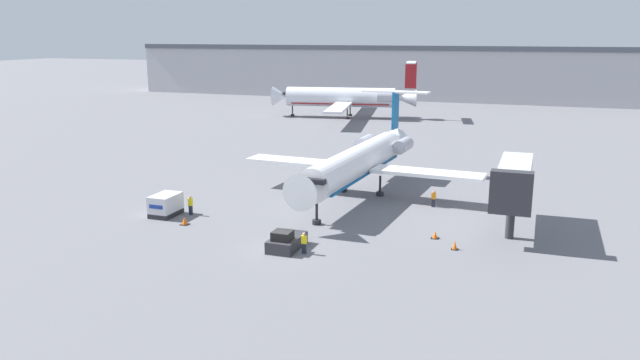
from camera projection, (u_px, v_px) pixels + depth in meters
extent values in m
plane|color=slate|center=(281.00, 251.00, 48.38)|extent=(600.00, 600.00, 0.00)
cube|color=#B2B2B7|center=(469.00, 75.00, 156.84)|extent=(180.00, 16.00, 12.34)
cube|color=#4C515B|center=(471.00, 48.00, 155.29)|extent=(180.00, 16.80, 1.20)
cylinder|color=white|center=(356.00, 162.00, 63.34)|extent=(4.49, 22.28, 3.15)
cone|color=white|center=(306.00, 190.00, 52.32)|extent=(3.30, 2.71, 3.15)
cube|color=black|center=(311.00, 181.00, 53.09)|extent=(2.71, 0.86, 0.44)
cone|color=white|center=(393.00, 143.00, 74.77)|extent=(3.04, 3.63, 2.83)
cube|color=#0C5999|center=(356.00, 172.00, 63.57)|extent=(4.04, 20.05, 0.20)
cube|color=white|center=(428.00, 173.00, 61.74)|extent=(11.28, 3.69, 0.36)
cube|color=white|center=(298.00, 162.00, 67.23)|extent=(11.28, 3.69, 0.36)
cylinder|color=#ADADB7|center=(403.00, 145.00, 70.68)|extent=(1.74, 3.59, 1.53)
cylinder|color=#ADADB7|center=(365.00, 143.00, 72.42)|extent=(1.74, 3.59, 1.53)
cube|color=#0C5999|center=(395.00, 110.00, 74.52)|extent=(0.37, 2.21, 4.45)
cube|color=white|center=(396.00, 92.00, 74.01)|extent=(8.10, 2.29, 0.20)
cylinder|color=black|center=(317.00, 213.00, 54.94)|extent=(0.24, 0.24, 2.12)
cylinder|color=black|center=(317.00, 222.00, 55.14)|extent=(0.80, 0.80, 0.40)
cylinder|color=black|center=(343.00, 182.00, 66.25)|extent=(0.24, 0.24, 2.12)
cylinder|color=black|center=(343.00, 190.00, 66.45)|extent=(0.80, 0.80, 0.40)
cylinder|color=black|center=(380.00, 186.00, 64.68)|extent=(0.24, 0.24, 2.12)
cylinder|color=black|center=(380.00, 194.00, 64.87)|extent=(0.80, 0.80, 0.40)
cube|color=#2D2D33|center=(287.00, 242.00, 48.92)|extent=(2.08, 3.82, 0.96)
cube|color=black|center=(282.00, 236.00, 47.96)|extent=(1.46, 1.38, 0.70)
cube|color=black|center=(296.00, 237.00, 50.63)|extent=(1.87, 0.30, 0.58)
cube|color=#232326|center=(166.00, 213.00, 57.78)|extent=(2.00, 3.04, 0.45)
cube|color=silver|center=(166.00, 203.00, 57.55)|extent=(2.00, 3.04, 1.56)
cube|color=navy|center=(156.00, 207.00, 56.14)|extent=(1.40, 0.04, 0.36)
cube|color=#232838|center=(304.00, 249.00, 47.76)|extent=(0.32, 0.20, 0.81)
cube|color=yellow|center=(304.00, 240.00, 47.59)|extent=(0.40, 0.24, 0.64)
sphere|color=tan|center=(304.00, 234.00, 47.49)|extent=(0.24, 0.24, 0.24)
cube|color=#232838|center=(433.00, 203.00, 60.62)|extent=(0.32, 0.20, 0.79)
cube|color=orange|center=(434.00, 196.00, 60.45)|extent=(0.40, 0.24, 0.63)
sphere|color=tan|center=(434.00, 192.00, 60.35)|extent=(0.23, 0.23, 0.23)
cube|color=#232838|center=(191.00, 210.00, 57.98)|extent=(0.32, 0.20, 0.88)
cube|color=yellow|center=(190.00, 202.00, 57.80)|extent=(0.40, 0.24, 0.70)
sphere|color=tan|center=(190.00, 197.00, 57.69)|extent=(0.26, 0.26, 0.26)
cube|color=black|center=(185.00, 224.00, 55.08)|extent=(0.72, 0.72, 0.04)
cone|color=orange|center=(185.00, 220.00, 55.00)|extent=(0.51, 0.51, 0.68)
cube|color=black|center=(435.00, 238.00, 51.39)|extent=(0.63, 0.63, 0.04)
cone|color=orange|center=(435.00, 235.00, 51.32)|extent=(0.45, 0.45, 0.57)
cube|color=black|center=(455.00, 249.00, 48.76)|extent=(0.52, 0.52, 0.04)
cone|color=orange|center=(455.00, 245.00, 48.68)|extent=(0.37, 0.37, 0.67)
cylinder|color=silver|center=(341.00, 97.00, 124.44)|extent=(22.01, 7.63, 3.82)
cone|color=silver|center=(280.00, 96.00, 126.43)|extent=(3.69, 4.30, 3.82)
cube|color=black|center=(286.00, 93.00, 126.08)|extent=(1.27, 3.32, 0.44)
cone|color=silver|center=(406.00, 98.00, 122.36)|extent=(4.74, 4.13, 3.43)
cube|color=maroon|center=(340.00, 103.00, 124.73)|extent=(19.81, 6.86, 0.20)
cube|color=silver|center=(339.00, 107.00, 114.53)|extent=(6.17, 17.19, 0.36)
cube|color=silver|center=(352.00, 96.00, 134.40)|extent=(6.17, 17.19, 0.36)
cylinder|color=#ADADB7|center=(385.00, 97.00, 120.17)|extent=(3.31, 2.50, 2.00)
cylinder|color=#ADADB7|center=(387.00, 94.00, 125.56)|extent=(3.31, 2.50, 2.00)
cube|color=maroon|center=(411.00, 76.00, 121.21)|extent=(2.21, 0.63, 5.00)
cube|color=silver|center=(411.00, 62.00, 120.64)|extent=(3.38, 9.18, 0.20)
cylinder|color=black|center=(292.00, 111.00, 126.71)|extent=(0.24, 0.24, 2.15)
cylinder|color=black|center=(293.00, 115.00, 126.91)|extent=(0.80, 0.80, 0.40)
cylinder|color=black|center=(350.00, 111.00, 127.24)|extent=(0.24, 0.24, 2.15)
cylinder|color=black|center=(350.00, 115.00, 127.44)|extent=(0.80, 0.80, 0.40)
cylinder|color=black|center=(347.00, 114.00, 122.48)|extent=(0.24, 0.24, 2.15)
cylinder|color=black|center=(347.00, 118.00, 122.68)|extent=(0.80, 0.80, 0.40)
cylinder|color=#2D2D33|center=(510.00, 219.00, 51.11)|extent=(0.70, 0.70, 3.20)
cube|color=#B2B7BC|center=(515.00, 177.00, 53.15)|extent=(2.60, 9.86, 2.60)
cube|color=#2D2D33|center=(511.00, 193.00, 48.09)|extent=(3.20, 1.20, 3.38)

